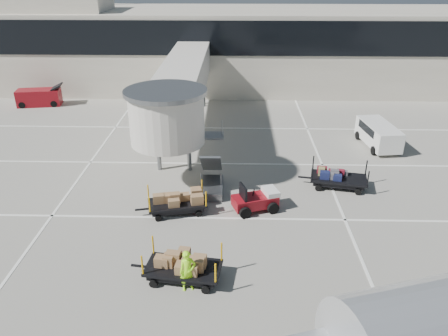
{
  "coord_description": "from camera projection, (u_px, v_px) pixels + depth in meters",
  "views": [
    {
      "loc": [
        -0.01,
        -18.17,
        12.72
      ],
      "look_at": [
        -0.6,
        4.16,
        2.0
      ],
      "focal_mm": 35.0,
      "sensor_mm": 36.0,
      "label": 1
    }
  ],
  "objects": [
    {
      "name": "box_cart_near",
      "position": [
        183.0,
        267.0,
        18.95
      ],
      "size": [
        4.11,
        2.07,
        1.58
      ],
      "rotation": [
        0.0,
        0.0,
        -0.14
      ],
      "color": "black",
      "rests_on": "ground"
    },
    {
      "name": "box_cart_far",
      "position": [
        177.0,
        203.0,
        24.01
      ],
      "size": [
        3.96,
        2.24,
        1.52
      ],
      "rotation": [
        0.0,
        0.0,
        0.23
      ],
      "color": "black",
      "rests_on": "ground"
    },
    {
      "name": "minivan",
      "position": [
        378.0,
        133.0,
        32.5
      ],
      "size": [
        2.46,
        4.73,
        1.72
      ],
      "rotation": [
        0.0,
        0.0,
        0.13
      ],
      "color": "white",
      "rests_on": "ground"
    },
    {
      "name": "ground_worker",
      "position": [
        188.0,
        271.0,
        18.22
      ],
      "size": [
        0.8,
        0.64,
        1.91
      ],
      "primitive_type": "imported",
      "rotation": [
        0.0,
        0.0,
        0.3
      ],
      "color": "#A1FE1A",
      "rests_on": "ground"
    },
    {
      "name": "suitcase_cart",
      "position": [
        338.0,
        179.0,
        26.67
      ],
      "size": [
        4.22,
        2.28,
        1.62
      ],
      "rotation": [
        0.0,
        0.0,
        -0.19
      ],
      "color": "black",
      "rests_on": "ground"
    },
    {
      "name": "ground",
      "position": [
        234.0,
        240.0,
        21.88
      ],
      "size": [
        140.0,
        140.0,
        0.0
      ],
      "primitive_type": "plane",
      "color": "#ABA799",
      "rests_on": "ground"
    },
    {
      "name": "belt_loader",
      "position": [
        39.0,
        97.0,
        41.67
      ],
      "size": [
        4.41,
        2.27,
        2.03
      ],
      "rotation": [
        0.0,
        0.0,
        0.16
      ],
      "color": "maroon",
      "rests_on": "ground"
    },
    {
      "name": "jet_bridge",
      "position": [
        180.0,
        90.0,
        31.18
      ],
      "size": [
        5.7,
        20.4,
        6.03
      ],
      "color": "silver",
      "rests_on": "ground"
    },
    {
      "name": "lane_markings",
      "position": [
        225.0,
        162.0,
        30.31
      ],
      "size": [
        40.0,
        30.0,
        0.02
      ],
      "color": "white",
      "rests_on": "ground"
    },
    {
      "name": "baggage_tug",
      "position": [
        256.0,
        200.0,
        24.28
      ],
      "size": [
        2.74,
        2.25,
        1.63
      ],
      "rotation": [
        0.0,
        0.0,
        0.33
      ],
      "color": "maroon",
      "rests_on": "ground"
    },
    {
      "name": "terminal",
      "position": [
        233.0,
        47.0,
        47.1
      ],
      "size": [
        64.0,
        12.11,
        15.2
      ],
      "color": "beige",
      "rests_on": "ground"
    }
  ]
}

